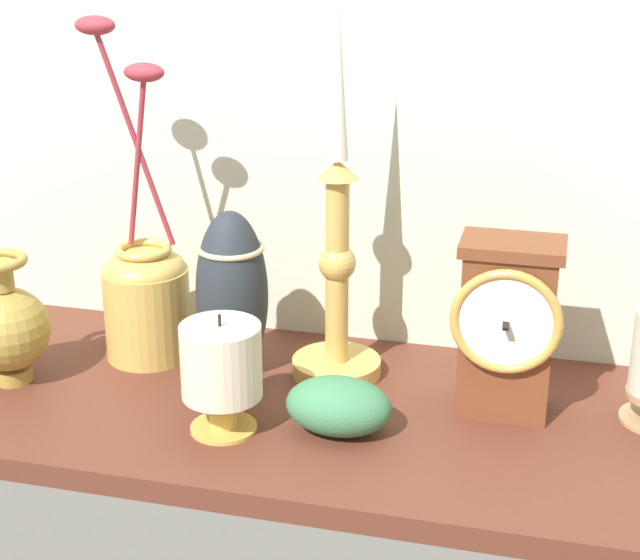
% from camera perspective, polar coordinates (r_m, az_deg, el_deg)
% --- Properties ---
extents(ground_plane, '(1.00, 0.36, 0.02)m').
position_cam_1_polar(ground_plane, '(1.07, -1.42, -7.50)').
color(ground_plane, '#5C2D20').
extents(back_wall, '(1.20, 0.02, 0.65)m').
position_cam_1_polar(back_wall, '(1.13, 1.03, 12.26)').
color(back_wall, silver).
rests_on(back_wall, ground_plane).
extents(mantel_clock, '(0.11, 0.09, 0.19)m').
position_cam_1_polar(mantel_clock, '(1.02, 10.64, -2.58)').
color(mantel_clock, brown).
rests_on(mantel_clock, ground_plane).
extents(candlestick_tall_left, '(0.10, 0.10, 0.41)m').
position_cam_1_polar(candlestick_tall_left, '(1.07, 0.98, 0.56)').
color(candlestick_tall_left, gold).
rests_on(candlestick_tall_left, ground_plane).
extents(brass_vase_bulbous, '(0.09, 0.09, 0.15)m').
position_cam_1_polar(brass_vase_bulbous, '(1.13, -17.41, -2.55)').
color(brass_vase_bulbous, '#A98E3C').
rests_on(brass_vase_bulbous, ground_plane).
extents(brass_vase_jar, '(0.10, 0.10, 0.38)m').
position_cam_1_polar(brass_vase_jar, '(1.15, -9.92, -0.59)').
color(brass_vase_jar, tan).
rests_on(brass_vase_jar, ground_plane).
extents(pillar_candle_front, '(0.08, 0.08, 0.12)m').
position_cam_1_polar(pillar_candle_front, '(0.98, -5.65, -5.08)').
color(pillar_candle_front, gold).
rests_on(pillar_candle_front, ground_plane).
extents(tall_ceramic_vase, '(0.08, 0.08, 0.19)m').
position_cam_1_polar(tall_ceramic_vase, '(1.09, -5.04, -0.72)').
color(tall_ceramic_vase, '#282F36').
rests_on(tall_ceramic_vase, ground_plane).
extents(ivy_sprig, '(0.11, 0.07, 0.06)m').
position_cam_1_polar(ivy_sprig, '(0.99, 1.07, -7.20)').
color(ivy_sprig, '#3D7C52').
rests_on(ivy_sprig, ground_plane).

